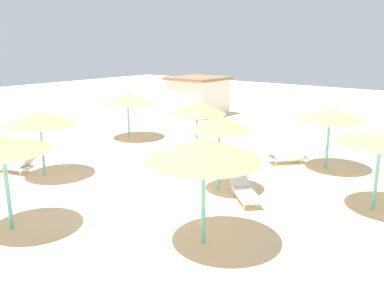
{
  "coord_description": "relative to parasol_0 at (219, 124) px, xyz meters",
  "views": [
    {
      "loc": [
        10.36,
        -9.76,
        5.37
      ],
      "look_at": [
        0.0,
        3.0,
        1.2
      ],
      "focal_mm": 37.38,
      "sensor_mm": 36.0,
      "label": 1
    }
  ],
  "objects": [
    {
      "name": "ground_plane",
      "position": [
        -2.21,
        -1.85,
        -2.54
      ],
      "size": [
        80.0,
        80.0,
        0.0
      ],
      "primitive_type": "plane",
      "color": "beige"
    },
    {
      "name": "parasol_0",
      "position": [
        0.0,
        0.0,
        0.0
      ],
      "size": [
        2.25,
        2.25,
        2.87
      ],
      "color": "#6BC6BC",
      "rests_on": "ground"
    },
    {
      "name": "parasol_1",
      "position": [
        2.13,
        5.18,
        -0.13
      ],
      "size": [
        2.87,
        2.87,
        2.69
      ],
      "color": "#6BC6BC",
      "rests_on": "ground"
    },
    {
      "name": "parasol_2",
      "position": [
        -3.22,
        2.78,
        -0.06
      ],
      "size": [
        2.68,
        2.68,
        2.82
      ],
      "color": "#6BC6BC",
      "rests_on": "ground"
    },
    {
      "name": "parasol_3",
      "position": [
        -6.63,
        -3.17,
        -0.11
      ],
      "size": [
        2.87,
        2.87,
        2.71
      ],
      "color": "#6BC6BC",
      "rests_on": "ground"
    },
    {
      "name": "parasol_4",
      "position": [
        -2.9,
        -6.51,
        0.07
      ],
      "size": [
        2.72,
        2.72,
        2.85
      ],
      "color": "#6BC6BC",
      "rests_on": "ground"
    },
    {
      "name": "parasol_5",
      "position": [
        5.04,
        1.79,
        -0.07
      ],
      "size": [
        2.87,
        2.87,
        2.7
      ],
      "color": "#6BC6BC",
      "rests_on": "ground"
    },
    {
      "name": "parasol_6",
      "position": [
        -8.99,
        3.67,
        -0.24
      ],
      "size": [
        3.01,
        3.01,
        2.61
      ],
      "color": "#6BC6BC",
      "rests_on": "ground"
    },
    {
      "name": "parasol_7",
      "position": [
        2.05,
        -3.61,
        0.15
      ],
      "size": [
        3.1,
        3.1,
        3.01
      ],
      "color": "#6BC6BC",
      "rests_on": "ground"
    },
    {
      "name": "lounger_0",
      "position": [
        1.29,
        -0.23,
        -2.23
      ],
      "size": [
        1.85,
        1.76,
        0.62
      ],
      "color": "white",
      "rests_on": "ground"
    },
    {
      "name": "lounger_1",
      "position": [
        0.37,
        4.68,
        -2.22
      ],
      "size": [
        1.71,
        1.82,
        0.77
      ],
      "color": "white",
      "rests_on": "ground"
    },
    {
      "name": "lounger_2",
      "position": [
        -1.2,
        2.78,
        -2.22
      ],
      "size": [
        1.11,
        1.99,
        0.73
      ],
      "color": "white",
      "rests_on": "ground"
    },
    {
      "name": "lounger_3",
      "position": [
        -7.88,
        -3.78,
        -2.22
      ],
      "size": [
        1.99,
        1.2,
        0.73
      ],
      "color": "white",
      "rests_on": "ground"
    },
    {
      "name": "bench_0",
      "position": [
        1.64,
        10.24,
        -2.2
      ],
      "size": [
        0.69,
        1.55,
        0.49
      ],
      "color": "brown",
      "rests_on": "ground"
    },
    {
      "name": "beach_cabana",
      "position": [
        -10.71,
        12.38,
        -1.08
      ],
      "size": [
        3.81,
        3.91,
        2.87
      ],
      "color": "white",
      "rests_on": "ground"
    }
  ]
}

